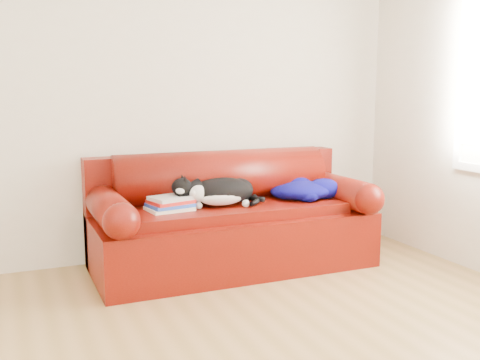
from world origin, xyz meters
The scene contains 6 objects.
room_shell centered at (0.12, 0.02, 1.67)m, with size 4.52×4.02×2.61m.
sofa_base centered at (0.60, 1.49, 0.24)m, with size 2.10×0.90×0.50m.
sofa_back centered at (0.60, 1.74, 0.54)m, with size 2.10×1.01×0.88m.
book_stack centered at (0.10, 1.45, 0.55)m, with size 0.34×0.29×0.10m.
cat centered at (0.48, 1.45, 0.60)m, with size 0.73×0.29×0.26m.
blanket centered at (1.21, 1.46, 0.57)m, with size 0.56×0.45×0.16m.
Camera 1 is at (-0.99, -2.38, 1.35)m, focal length 42.00 mm.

